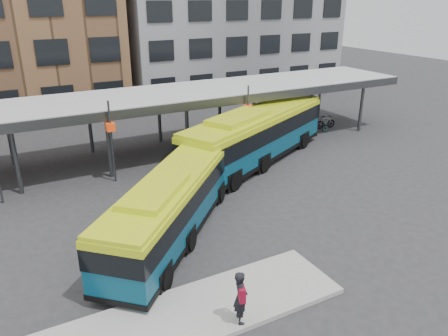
% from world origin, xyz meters
% --- Properties ---
extents(ground, '(120.00, 120.00, 0.00)m').
position_xyz_m(ground, '(0.00, 0.00, 0.00)').
color(ground, '#28282B').
rests_on(ground, ground).
extents(boarding_island, '(14.00, 3.00, 0.18)m').
position_xyz_m(boarding_island, '(-5.50, -3.00, 0.09)').
color(boarding_island, gray).
rests_on(boarding_island, ground).
extents(canopy, '(40.00, 6.53, 4.80)m').
position_xyz_m(canopy, '(-0.06, 12.87, 3.91)').
color(canopy, '#999B9E').
rests_on(canopy, ground).
extents(bus_front, '(9.48, 9.83, 3.11)m').
position_xyz_m(bus_front, '(-2.30, 2.41, 1.62)').
color(bus_front, '#073D56').
rests_on(bus_front, ground).
extents(bus_rear, '(12.96, 8.35, 3.61)m').
position_xyz_m(bus_rear, '(5.93, 8.47, 1.88)').
color(bus_rear, '#073D56').
rests_on(bus_rear, ground).
extents(pedestrian, '(0.64, 0.79, 1.88)m').
position_xyz_m(pedestrian, '(-2.67, -4.14, 1.13)').
color(pedestrian, black).
rests_on(pedestrian, boarding_island).
extents(bike_rack, '(6.11, 1.37, 1.05)m').
position_xyz_m(bike_rack, '(12.72, 12.03, 0.48)').
color(bike_rack, slate).
rests_on(bike_rack, ground).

